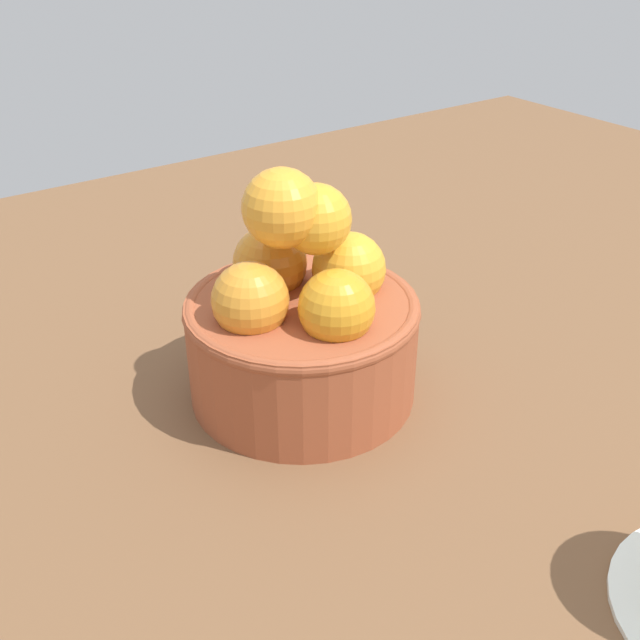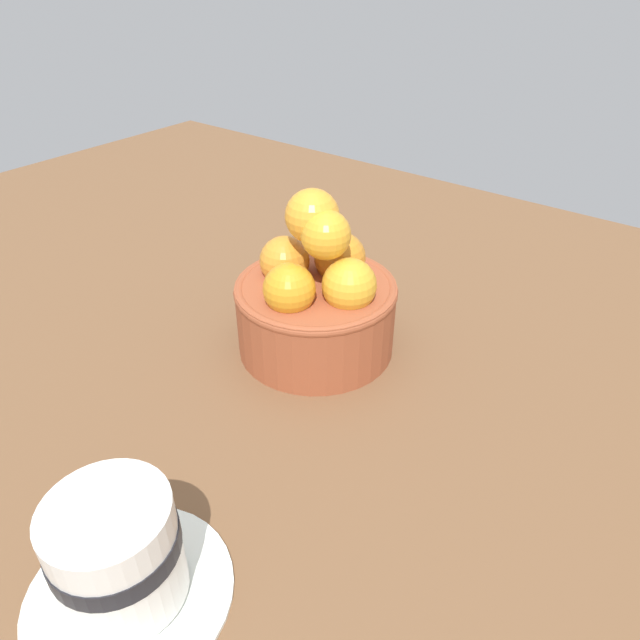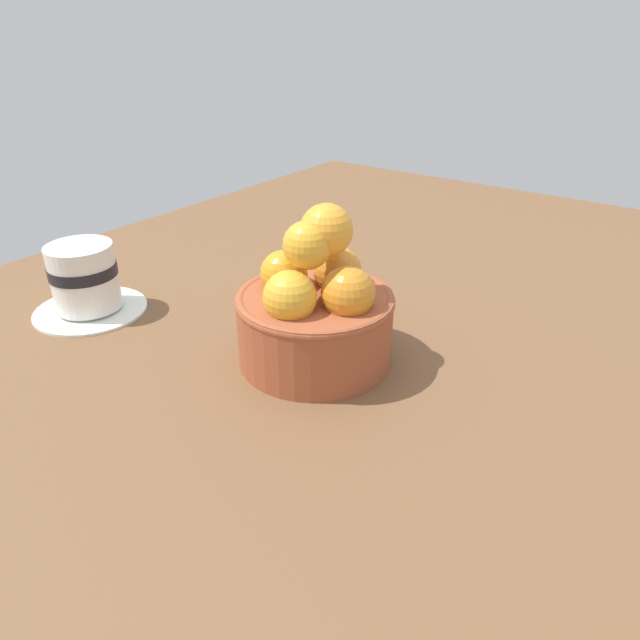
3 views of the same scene
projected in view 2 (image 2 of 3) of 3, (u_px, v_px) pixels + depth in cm
name	position (u px, v px, depth cm)	size (l,w,h in cm)	color
ground_plane	(316.00, 366.00, 56.26)	(143.22, 95.70, 4.73)	brown
terracotta_bowl	(316.00, 299.00, 52.06)	(14.72, 14.72, 15.27)	#9E4C2D
coffee_cup	(119.00, 558.00, 32.15)	(12.25, 12.25, 7.82)	white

